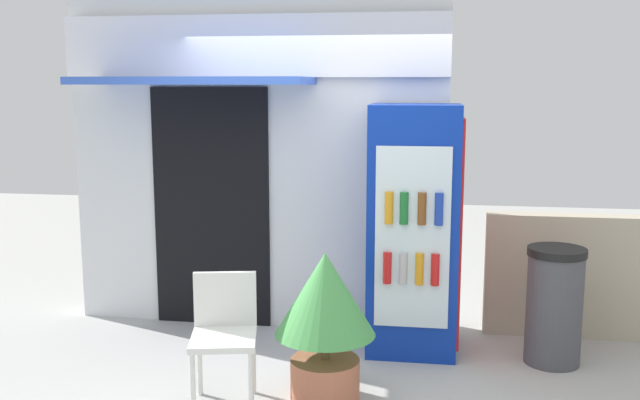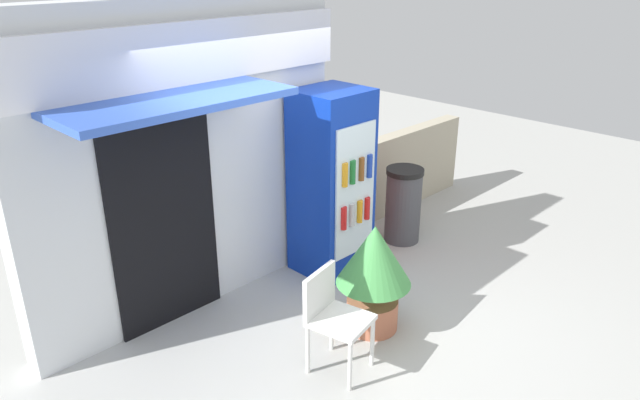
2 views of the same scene
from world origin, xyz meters
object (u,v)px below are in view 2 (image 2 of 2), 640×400
trash_bin (403,205)px  plastic_chair (332,313)px  potted_plant_near_shop (374,267)px  drink_cooler (332,183)px

trash_bin → plastic_chair: bearing=-155.7°
potted_plant_near_shop → trash_bin: potted_plant_near_shop is taller
plastic_chair → potted_plant_near_shop: size_ratio=0.84×
drink_cooler → trash_bin: size_ratio=2.17×
potted_plant_near_shop → plastic_chair: bearing=-169.4°
plastic_chair → potted_plant_near_shop: potted_plant_near_shop is taller
trash_bin → potted_plant_near_shop: bearing=-150.8°
trash_bin → drink_cooler: bearing=172.6°
plastic_chair → trash_bin: 2.50m
plastic_chair → trash_bin: bearing=24.3°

